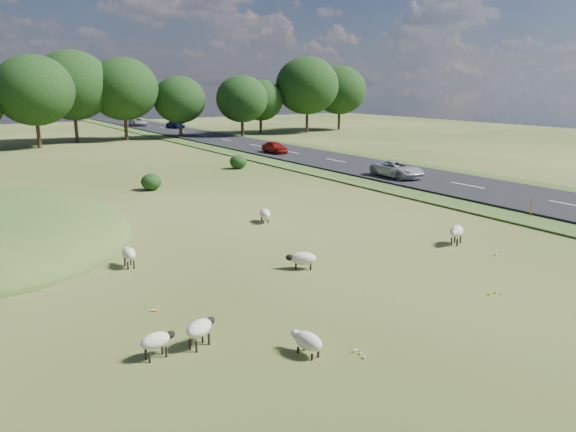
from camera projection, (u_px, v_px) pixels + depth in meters
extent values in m
plane|color=#334A17|center=(147.00, 190.00, 40.51)|extent=(160.00, 160.00, 0.00)
cube|color=black|center=(301.00, 155.00, 59.08)|extent=(8.00, 150.00, 0.25)
cylinder|color=black|center=(38.00, 132.00, 66.17)|extent=(0.44, 0.44, 3.90)
ellipsoid|color=black|center=(34.00, 90.00, 65.07)|extent=(9.09, 9.09, 8.18)
cylinder|color=black|center=(76.00, 126.00, 72.94)|extent=(0.44, 0.44, 4.22)
ellipsoid|color=black|center=(73.00, 85.00, 71.75)|extent=(9.85, 9.85, 8.86)
cylinder|color=black|center=(126.00, 126.00, 75.40)|extent=(0.44, 0.44, 3.94)
ellipsoid|color=black|center=(123.00, 89.00, 74.29)|extent=(9.20, 9.20, 8.28)
cylinder|color=black|center=(181.00, 127.00, 78.56)|extent=(0.44, 0.44, 3.09)
ellipsoid|color=black|center=(179.00, 100.00, 77.69)|extent=(7.20, 7.20, 6.48)
cylinder|color=black|center=(242.00, 126.00, 79.73)|extent=(0.44, 0.44, 3.12)
ellipsoid|color=black|center=(242.00, 99.00, 78.85)|extent=(7.29, 7.29, 6.56)
cylinder|color=black|center=(261.00, 124.00, 85.53)|extent=(0.44, 0.44, 2.93)
ellipsoid|color=black|center=(260.00, 100.00, 84.71)|extent=(6.84, 6.84, 6.16)
cylinder|color=black|center=(307.00, 119.00, 87.09)|extent=(0.44, 0.44, 4.16)
ellipsoid|color=black|center=(307.00, 86.00, 85.92)|extent=(9.71, 9.71, 8.74)
cylinder|color=black|center=(339.00, 118.00, 92.72)|extent=(0.44, 0.44, 3.74)
ellipsoid|color=black|center=(340.00, 90.00, 91.67)|extent=(8.72, 8.72, 7.84)
ellipsoid|color=black|center=(151.00, 182.00, 40.26)|extent=(1.47, 1.47, 1.20)
ellipsoid|color=black|center=(238.00, 162.00, 50.39)|extent=(1.55, 1.55, 1.26)
cylinder|color=#D8590C|center=(531.00, 208.00, 31.89)|extent=(0.06, 0.06, 1.20)
ellipsoid|color=beige|center=(199.00, 328.00, 16.18)|extent=(1.09, 0.89, 0.49)
ellipsoid|color=black|center=(210.00, 321.00, 16.60)|extent=(0.38, 0.35, 0.25)
cylinder|color=black|center=(203.00, 337.00, 16.57)|extent=(0.07, 0.07, 0.35)
cylinder|color=black|center=(209.00, 339.00, 16.44)|extent=(0.07, 0.07, 0.35)
cylinder|color=black|center=(190.00, 344.00, 16.10)|extent=(0.07, 0.07, 0.35)
cylinder|color=black|center=(196.00, 346.00, 15.98)|extent=(0.07, 0.07, 0.35)
ellipsoid|color=beige|center=(265.00, 214.00, 30.95)|extent=(0.90, 1.19, 0.55)
ellipsoid|color=silver|center=(267.00, 215.00, 30.39)|extent=(0.36, 0.41, 0.27)
cylinder|color=black|center=(268.00, 221.00, 30.77)|extent=(0.08, 0.08, 0.20)
cylinder|color=black|center=(263.00, 222.00, 30.72)|extent=(0.08, 0.08, 0.20)
cylinder|color=black|center=(266.00, 219.00, 31.36)|extent=(0.08, 0.08, 0.20)
cylinder|color=black|center=(262.00, 219.00, 31.31)|extent=(0.08, 0.08, 0.20)
ellipsoid|color=beige|center=(155.00, 341.00, 15.52)|extent=(0.94, 0.60, 0.45)
ellipsoid|color=black|center=(170.00, 335.00, 15.82)|extent=(0.31, 0.26, 0.22)
cylinder|color=black|center=(162.00, 349.00, 15.86)|extent=(0.06, 0.06, 0.32)
cylinder|color=black|center=(166.00, 352.00, 15.70)|extent=(0.06, 0.06, 0.32)
cylinder|color=black|center=(146.00, 355.00, 15.53)|extent=(0.06, 0.06, 0.32)
cylinder|color=black|center=(150.00, 357.00, 15.37)|extent=(0.06, 0.06, 0.32)
ellipsoid|color=beige|center=(129.00, 254.00, 23.27)|extent=(0.59, 1.01, 0.50)
ellipsoid|color=silver|center=(126.00, 249.00, 23.71)|extent=(0.26, 0.33, 0.25)
cylinder|color=black|center=(125.00, 262.00, 23.55)|extent=(0.07, 0.07, 0.35)
cylinder|color=black|center=(131.00, 261.00, 23.66)|extent=(0.07, 0.07, 0.35)
cylinder|color=black|center=(128.00, 266.00, 23.06)|extent=(0.07, 0.07, 0.35)
cylinder|color=black|center=(134.00, 265.00, 23.18)|extent=(0.07, 0.07, 0.35)
ellipsoid|color=beige|center=(457.00, 231.00, 26.60)|extent=(1.20, 0.99, 0.54)
ellipsoid|color=silver|center=(454.00, 233.00, 26.11)|extent=(0.43, 0.39, 0.27)
cylinder|color=black|center=(457.00, 242.00, 26.39)|extent=(0.08, 0.08, 0.39)
cylinder|color=black|center=(452.00, 242.00, 26.52)|extent=(0.08, 0.08, 0.39)
cylinder|color=black|center=(460.00, 239.00, 26.91)|extent=(0.08, 0.08, 0.39)
cylinder|color=black|center=(455.00, 239.00, 27.04)|extent=(0.08, 0.08, 0.39)
ellipsoid|color=beige|center=(303.00, 258.00, 23.08)|extent=(1.17, 1.05, 0.53)
ellipsoid|color=black|center=(290.00, 257.00, 23.09)|extent=(0.42, 0.40, 0.27)
cylinder|color=black|center=(296.00, 268.00, 23.05)|extent=(0.08, 0.08, 0.20)
cylinder|color=black|center=(296.00, 266.00, 23.30)|extent=(0.08, 0.08, 0.20)
cylinder|color=black|center=(311.00, 268.00, 23.02)|extent=(0.08, 0.08, 0.20)
cylinder|color=black|center=(311.00, 266.00, 23.28)|extent=(0.08, 0.08, 0.20)
ellipsoid|color=beige|center=(308.00, 341.00, 15.74)|extent=(0.67, 1.04, 0.50)
ellipsoid|color=silver|center=(296.00, 334.00, 16.12)|extent=(0.29, 0.35, 0.25)
cylinder|color=black|center=(298.00, 350.00, 15.95)|extent=(0.07, 0.07, 0.18)
cylinder|color=black|center=(304.00, 347.00, 16.10)|extent=(0.07, 0.07, 0.18)
cylinder|color=black|center=(312.00, 357.00, 15.54)|extent=(0.07, 0.07, 0.18)
cylinder|color=black|center=(318.00, 354.00, 15.69)|extent=(0.07, 0.07, 0.18)
imported|color=maroon|center=(275.00, 147.00, 59.81)|extent=(1.47, 3.67, 1.25)
imported|color=silver|center=(397.00, 169.00, 44.26)|extent=(2.16, 4.69, 1.30)
imported|color=#AFB2B7|center=(138.00, 122.00, 98.42)|extent=(2.20, 4.77, 1.33)
imported|color=navy|center=(175.00, 124.00, 93.76)|extent=(1.99, 4.90, 1.42)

